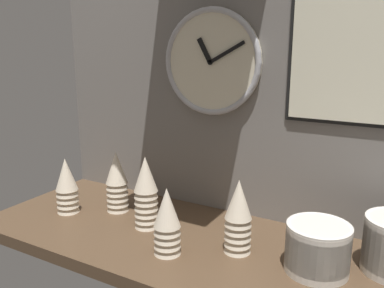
{
  "coord_description": "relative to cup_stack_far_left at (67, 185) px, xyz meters",
  "views": [
    {
      "loc": [
        0.49,
        -1.01,
        0.59
      ],
      "look_at": [
        -0.11,
        0.04,
        0.29
      ],
      "focal_mm": 38.0,
      "sensor_mm": 36.0,
      "label": 1
    }
  ],
  "objects": [
    {
      "name": "ground_plane",
      "position": [
        0.58,
        0.04,
        -0.12
      ],
      "size": [
        1.6,
        0.56,
        0.04
      ],
      "primitive_type": "cube",
      "color": "#4C3826"
    },
    {
      "name": "wall_clock",
      "position": [
        0.43,
        0.28,
        0.43
      ],
      "size": [
        0.36,
        0.03,
        0.36
      ],
      "color": "beige"
    },
    {
      "name": "cup_stack_center_left",
      "position": [
        0.32,
        0.04,
        0.02
      ],
      "size": [
        0.08,
        0.08,
        0.24
      ],
      "color": "beige",
      "rests_on": "ground_plane"
    },
    {
      "name": "cup_stack_left",
      "position": [
        0.15,
        0.1,
        0.01
      ],
      "size": [
        0.08,
        0.08,
        0.22
      ],
      "color": "beige",
      "rests_on": "ground_plane"
    },
    {
      "name": "cup_stack_far_left",
      "position": [
        0.0,
        0.0,
        0.0
      ],
      "size": [
        0.08,
        0.08,
        0.2
      ],
      "color": "beige",
      "rests_on": "ground_plane"
    },
    {
      "name": "menu_board",
      "position": [
        0.87,
        0.29,
        0.52
      ],
      "size": [
        0.35,
        0.01,
        0.52
      ],
      "color": "black"
    },
    {
      "name": "wall_tiled_back",
      "position": [
        0.58,
        0.31,
        0.42
      ],
      "size": [
        1.6,
        0.03,
        1.05
      ],
      "color": "slate",
      "rests_on": "ground_plane"
    },
    {
      "name": "cup_stack_center_right",
      "position": [
        0.65,
        0.04,
        0.01
      ],
      "size": [
        0.08,
        0.08,
        0.22
      ],
      "color": "beige",
      "rests_on": "ground_plane"
    },
    {
      "name": "bowl_stack_right",
      "position": [
        0.87,
        0.04,
        -0.03
      ],
      "size": [
        0.17,
        0.17,
        0.13
      ],
      "color": "beige",
      "rests_on": "ground_plane"
    },
    {
      "name": "cup_stack_center",
      "position": [
        0.48,
        -0.07,
        0.0
      ],
      "size": [
        0.08,
        0.08,
        0.2
      ],
      "color": "beige",
      "rests_on": "ground_plane"
    }
  ]
}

